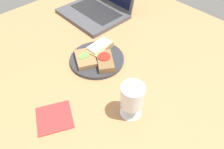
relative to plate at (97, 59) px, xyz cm
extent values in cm
cube|color=#B27F51|center=(7.56, -3.65, -2.23)|extent=(140.00, 140.00, 3.00)
cylinder|color=#333338|center=(0.00, 0.00, 0.00)|extent=(22.14, 22.14, 1.46)
cube|color=#937047|center=(-2.03, -4.18, 1.70)|extent=(12.96, 11.55, 1.94)
cylinder|color=#6BB74C|center=(-2.81, -3.36, 2.84)|extent=(3.39, 3.39, 0.34)
cylinder|color=#6BB74C|center=(-2.75, -5.27, 2.82)|extent=(2.70, 2.70, 0.31)
cube|color=brown|center=(4.64, 0.34, 1.94)|extent=(12.64, 11.26, 2.43)
cylinder|color=red|center=(3.64, 0.81, 3.38)|extent=(5.02, 5.02, 0.45)
cube|color=#A88456|center=(-2.61, 3.85, 1.97)|extent=(8.32, 12.75, 2.48)
cube|color=#F4EAB7|center=(-2.61, 3.85, 3.65)|extent=(5.71, 10.27, 0.90)
cylinder|color=white|center=(27.04, -8.45, -0.53)|extent=(7.11, 7.11, 0.40)
cylinder|color=white|center=(27.04, -8.45, 1.97)|extent=(0.82, 0.82, 4.60)
cylinder|color=white|center=(27.04, -8.45, 8.18)|extent=(7.40, 7.40, 7.83)
cylinder|color=white|center=(27.04, -8.45, 7.55)|extent=(6.81, 6.81, 6.57)
cube|color=#4C4C51|center=(-28.31, 21.07, 0.23)|extent=(31.99, 25.17, 1.92)
cube|color=#232326|center=(-28.31, 23.33, 1.26)|extent=(26.23, 13.84, 0.16)
cube|color=#B23333|center=(11.52, -28.12, -0.53)|extent=(14.96, 15.02, 0.40)
camera|label=1|loc=(52.79, -41.06, 60.65)|focal=35.00mm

